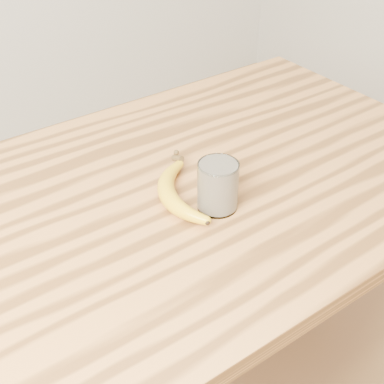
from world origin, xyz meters
TOP-DOWN VIEW (x-y plane):
  - table at (0.00, 0.00)m, footprint 1.20×0.80m
  - smoothie_glass at (-0.03, -0.10)m, footprint 0.08×0.08m
  - banana at (-0.11, -0.03)m, footprint 0.20×0.31m

SIDE VIEW (x-z plane):
  - table at x=0.00m, z-range 0.32..1.22m
  - banana at x=-0.11m, z-range 0.90..0.94m
  - smoothie_glass at x=-0.03m, z-range 0.90..1.00m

